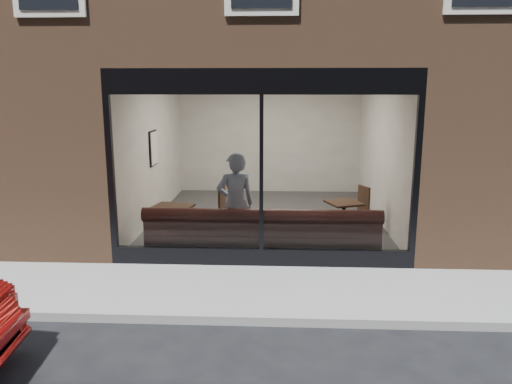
{
  "coord_description": "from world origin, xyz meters",
  "views": [
    {
      "loc": [
        0.29,
        -5.81,
        2.93
      ],
      "look_at": [
        -0.1,
        2.4,
        1.18
      ],
      "focal_mm": 35.0,
      "sensor_mm": 36.0,
      "label": 1
    }
  ],
  "objects_px": {
    "person": "(235,204)",
    "cafe_table_right": "(344,203)",
    "cafe_table_left": "(171,208)",
    "banquette": "(262,245)",
    "cafe_chair_left": "(214,218)",
    "cafe_chair_right": "(355,221)"
  },
  "relations": [
    {
      "from": "cafe_table_left",
      "to": "cafe_chair_right",
      "type": "bearing_deg",
      "value": 16.86
    },
    {
      "from": "banquette",
      "to": "cafe_table_left",
      "type": "bearing_deg",
      "value": 162.05
    },
    {
      "from": "cafe_table_right",
      "to": "cafe_chair_right",
      "type": "xyz_separation_m",
      "value": [
        0.3,
        0.53,
        -0.5
      ]
    },
    {
      "from": "cafe_chair_left",
      "to": "cafe_chair_right",
      "type": "bearing_deg",
      "value": -170.95
    },
    {
      "from": "cafe_table_left",
      "to": "cafe_chair_left",
      "type": "distance_m",
      "value": 1.42
    },
    {
      "from": "banquette",
      "to": "cafe_table_right",
      "type": "bearing_deg",
      "value": 35.5
    },
    {
      "from": "cafe_table_left",
      "to": "cafe_table_right",
      "type": "distance_m",
      "value": 3.27
    },
    {
      "from": "person",
      "to": "cafe_chair_right",
      "type": "bearing_deg",
      "value": -164.11
    },
    {
      "from": "banquette",
      "to": "cafe_table_left",
      "type": "distance_m",
      "value": 1.86
    },
    {
      "from": "banquette",
      "to": "cafe_table_left",
      "type": "height_order",
      "value": "cafe_table_left"
    },
    {
      "from": "cafe_table_right",
      "to": "cafe_chair_right",
      "type": "bearing_deg",
      "value": 60.17
    },
    {
      "from": "cafe_table_left",
      "to": "person",
      "type": "bearing_deg",
      "value": -16.1
    },
    {
      "from": "cafe_table_right",
      "to": "cafe_table_left",
      "type": "bearing_deg",
      "value": -170.48
    },
    {
      "from": "cafe_table_left",
      "to": "cafe_chair_right",
      "type": "relative_size",
      "value": 1.81
    },
    {
      "from": "cafe_table_left",
      "to": "cafe_table_right",
      "type": "relative_size",
      "value": 1.18
    },
    {
      "from": "banquette",
      "to": "cafe_chair_right",
      "type": "relative_size",
      "value": 10.43
    },
    {
      "from": "banquette",
      "to": "cafe_table_right",
      "type": "height_order",
      "value": "cafe_table_right"
    },
    {
      "from": "banquette",
      "to": "cafe_chair_left",
      "type": "bearing_deg",
      "value": 121.96
    },
    {
      "from": "cafe_chair_left",
      "to": "cafe_chair_right",
      "type": "distance_m",
      "value": 2.91
    },
    {
      "from": "person",
      "to": "cafe_chair_left",
      "type": "bearing_deg",
      "value": -84.34
    },
    {
      "from": "banquette",
      "to": "cafe_chair_right",
      "type": "xyz_separation_m",
      "value": [
        1.83,
        1.62,
        0.01
      ]
    },
    {
      "from": "person",
      "to": "cafe_table_right",
      "type": "distance_m",
      "value": 2.2
    }
  ]
}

